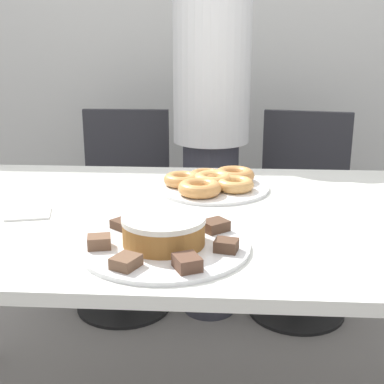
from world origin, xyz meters
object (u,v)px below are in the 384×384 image
Objects in this scene: plate_donuts at (212,187)px; napkin at (28,214)px; frosted_cake at (164,230)px; plate_cake at (164,246)px; office_chair_left at (124,216)px; person_standing at (211,128)px; office_chair_right at (301,220)px.

napkin is (-0.47, -0.27, -0.00)m from plate_donuts.
plate_cake is at bearing -104.04° from frosted_cake.
office_chair_left reaches higher than napkin.
person_standing is 1.04m from napkin.
frosted_cake is at bearing 75.96° from plate_cake.
office_chair_right is at bearing 62.18° from plate_donuts.
plate_cake is at bearing -75.16° from office_chair_left.
office_chair_left is at bearing 171.20° from person_standing.
office_chair_left is at bearing 105.38° from frosted_cake.
office_chair_left is 2.33× the size of plate_cake.
frosted_cake reaches higher than plate_donuts.
plate_donuts is (0.02, -0.67, -0.06)m from person_standing.
plate_cake is (-0.48, -1.19, 0.36)m from office_chair_right.
napkin is at bearing 152.78° from frosted_cake.
napkin is at bearing -121.19° from office_chair_right.
person_standing is 8.67× the size of frosted_cake.
napkin is (-0.38, 0.19, -0.00)m from plate_cake.
plate_cake is at bearing -102.39° from office_chair_right.
plate_donuts is at bearing 78.41° from frosted_cake.
office_chair_right is at bearing 8.49° from person_standing.
office_chair_left is 6.86× the size of napkin.
frosted_cake is (-0.48, -1.19, 0.40)m from office_chair_right.
person_standing reaches higher than frosted_cake.
office_chair_right is 2.62× the size of plate_donuts.
office_chair_right is 1.33m from plate_cake.
office_chair_left is at bearing 105.38° from plate_cake.
frosted_cake is at bearing -75.16° from office_chair_left.
frosted_cake is (-0.07, -1.13, -0.03)m from person_standing.
person_standing is 1.80× the size of office_chair_left.
person_standing is 12.33× the size of napkin.
plate_donuts is at bearing 29.57° from napkin.
plate_cake and plate_donuts have the same top height.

